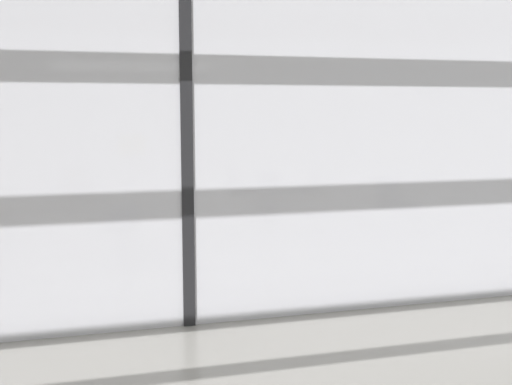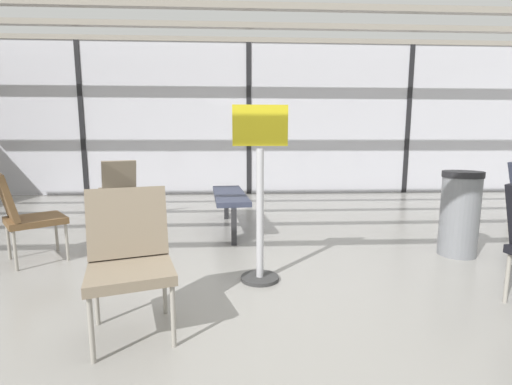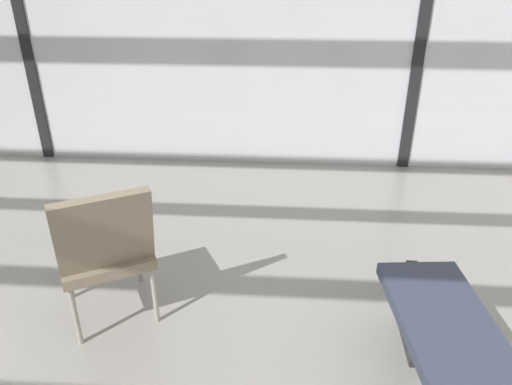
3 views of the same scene
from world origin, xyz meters
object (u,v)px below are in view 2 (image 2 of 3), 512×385
Objects in this scene: parked_airplane at (223,114)px; waiting_bench at (230,201)px; lounge_chair_5 at (130,252)px; lounge_chair_2 at (118,185)px; trash_bin at (460,213)px; info_sign at (260,201)px; lounge_chair_0 at (24,212)px.

waiting_bench is at bearing -87.16° from parked_airplane.
lounge_chair_5 is at bearing 162.26° from waiting_bench.
lounge_chair_2 is at bearing 91.40° from lounge_chair_5.
waiting_bench is 1.97× the size of trash_bin.
info_sign reaches higher than lounge_chair_5.
lounge_chair_5 is 0.60× the size of info_sign.
trash_bin is at bearing 125.08° from lounge_chair_2.
waiting_bench is (0.39, -7.85, -1.71)m from parked_airplane.
waiting_bench is (1.92, 1.27, -0.13)m from lounge_chair_0.
waiting_bench is at bearing 127.93° from lounge_chair_2.
lounge_chair_2 is at bearing 127.75° from info_sign.
lounge_chair_5 reaches higher than trash_bin.
lounge_chair_2 reaches higher than trash_bin.
trash_bin reaches higher than waiting_bench.
lounge_chair_0 and lounge_chair_5 have the same top height.
waiting_bench is at bearing -95.01° from lounge_chair_0.
waiting_bench is (1.70, -0.75, -0.13)m from lounge_chair_2.
waiting_bench is at bearing 99.05° from info_sign.
lounge_chair_0 is 1.00× the size of lounge_chair_2.
info_sign reaches higher than waiting_bench.
parked_airplane reaches higher than lounge_chair_5.
info_sign is at bearing -165.04° from trash_bin.
lounge_chair_5 is at bearing -156.35° from trash_bin.
lounge_chair_2 is at bearing -44.62° from lounge_chair_0.
parked_airplane is 14.99× the size of trash_bin.
lounge_chair_2 is 3.26m from info_sign.
lounge_chair_5 is at bearing -171.61° from lounge_chair_0.
lounge_chair_2 is 1.86m from waiting_bench.
lounge_chair_0 is (-1.53, -9.12, -1.58)m from parked_airplane.
lounge_chair_5 is (-0.16, -10.40, -1.58)m from parked_airplane.
parked_airplane reaches higher than lounge_chair_2.
lounge_chair_0 is 2.28m from info_sign.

